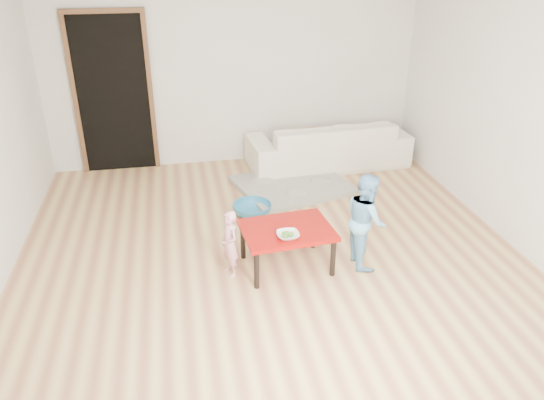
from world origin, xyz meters
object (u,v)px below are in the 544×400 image
object	(u,v)px
child_pink	(230,244)
child_blue	(366,220)
red_table	(287,247)
bowl	(288,235)
sofa	(328,144)
basin	(252,210)

from	to	relation	value
child_pink	child_blue	world-z (taller)	child_blue
red_table	bowl	size ratio (longest dim) A/B	4.11
sofa	red_table	size ratio (longest dim) A/B	2.61
basin	child_blue	bearing A→B (deg)	-52.14
child_blue	basin	distance (m)	1.54
bowl	child_blue	world-z (taller)	child_blue
child_blue	basin	size ratio (longest dim) A/B	2.10
bowl	red_table	bearing A→B (deg)	80.04
sofa	basin	size ratio (longest dim) A/B	4.93
red_table	bowl	bearing A→B (deg)	-99.96
sofa	child_pink	bearing A→B (deg)	51.64
child_pink	bowl	bearing A→B (deg)	56.04
sofa	child_blue	size ratio (longest dim) A/B	2.34
bowl	child_blue	bearing A→B (deg)	7.90
red_table	child_pink	world-z (taller)	child_pink
sofa	red_table	world-z (taller)	sofa
child_blue	red_table	bearing A→B (deg)	86.65
red_table	child_pink	size ratio (longest dim) A/B	1.28
sofa	bowl	size ratio (longest dim) A/B	10.72
bowl	child_pink	bearing A→B (deg)	164.34
bowl	child_pink	xyz separation A→B (m)	(-0.52, 0.14, -0.12)
bowl	basin	xyz separation A→B (m)	(-0.13, 1.29, -0.38)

